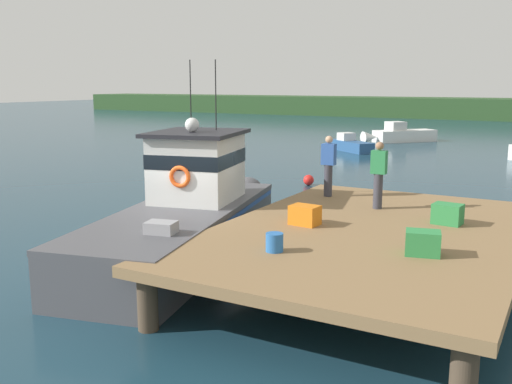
{
  "coord_description": "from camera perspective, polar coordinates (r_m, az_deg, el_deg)",
  "views": [
    {
      "loc": [
        8.37,
        -11.4,
        4.21
      ],
      "look_at": [
        1.2,
        1.56,
        1.4
      ],
      "focal_mm": 40.45,
      "sensor_mm": 36.0,
      "label": 1
    }
  ],
  "objects": [
    {
      "name": "deckhand_by_the_boat",
      "position": [
        15.53,
        7.18,
        2.7
      ],
      "size": [
        0.36,
        0.22,
        1.63
      ],
      "color": "#383842",
      "rests_on": "dock"
    },
    {
      "name": "mooring_buoy_outer",
      "position": [
        39.44,
        -1.88,
        4.95
      ],
      "size": [
        0.47,
        0.47,
        0.47
      ],
      "primitive_type": "sphere",
      "color": "red",
      "rests_on": "ground"
    },
    {
      "name": "ground_plane",
      "position": [
        14.76,
        -7.06,
        -5.92
      ],
      "size": [
        200.0,
        200.0,
        0.0
      ],
      "primitive_type": "plane",
      "color": "#193847"
    },
    {
      "name": "far_shoreline",
      "position": [
        73.94,
        22.64,
        7.59
      ],
      "size": [
        120.0,
        8.0,
        2.4
      ],
      "primitive_type": "cube",
      "color": "#284723",
      "rests_on": "ground"
    },
    {
      "name": "crate_single_by_cleat",
      "position": [
        12.46,
        4.85,
        -2.29
      ],
      "size": [
        0.64,
        0.49,
        0.42
      ],
      "primitive_type": "cube",
      "rotation": [
        0.0,
        0.0,
        -0.09
      ],
      "color": "orange",
      "rests_on": "dock"
    },
    {
      "name": "crate_stack_mid_dock",
      "position": [
        13.13,
        18.41,
        -2.08
      ],
      "size": [
        0.64,
        0.5,
        0.44
      ],
      "primitive_type": "cube",
      "rotation": [
        0.0,
        0.0,
        -0.11
      ],
      "color": "#2D8442",
      "rests_on": "dock"
    },
    {
      "name": "deckhand_further_back",
      "position": [
        14.19,
        12.03,
        1.78
      ],
      "size": [
        0.36,
        0.22,
        1.63
      ],
      "color": "#383842",
      "rests_on": "dock"
    },
    {
      "name": "dock",
      "position": [
        12.35,
        11.21,
        -4.18
      ],
      "size": [
        6.0,
        9.0,
        1.2
      ],
      "color": "#4C3D2D",
      "rests_on": "ground"
    },
    {
      "name": "moored_boat_mid_harbor",
      "position": [
        36.91,
        9.14,
        4.65
      ],
      "size": [
        3.98,
        3.33,
        1.11
      ],
      "color": "#285184",
      "rests_on": "ground"
    },
    {
      "name": "moored_boat_near_channel",
      "position": [
        43.2,
        14.04,
        5.5
      ],
      "size": [
        4.64,
        5.11,
        1.47
      ],
      "color": "white",
      "rests_on": "ground"
    },
    {
      "name": "bait_bucket",
      "position": [
        10.47,
        1.84,
        -5.0
      ],
      "size": [
        0.32,
        0.32,
        0.34
      ],
      "primitive_type": "cylinder",
      "color": "#2866B2",
      "rests_on": "dock"
    },
    {
      "name": "crate_single_far",
      "position": [
        10.67,
        16.17,
        -4.86
      ],
      "size": [
        0.69,
        0.57,
        0.44
      ],
      "primitive_type": "cube",
      "rotation": [
        0.0,
        0.0,
        0.24
      ],
      "color": "#2D8442",
      "rests_on": "dock"
    },
    {
      "name": "main_fishing_boat",
      "position": [
        14.55,
        -6.67,
        -2.05
      ],
      "size": [
        4.28,
        9.96,
        4.8
      ],
      "color": "#4C4C51",
      "rests_on": "ground"
    },
    {
      "name": "mooring_buoy_channel_marker",
      "position": [
        24.15,
        5.22,
        1.19
      ],
      "size": [
        0.44,
        0.44,
        0.44
      ],
      "primitive_type": "sphere",
      "color": "red",
      "rests_on": "ground"
    }
  ]
}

